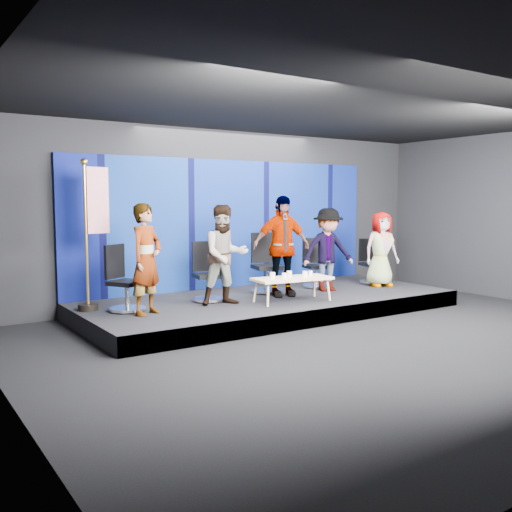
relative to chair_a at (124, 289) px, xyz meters
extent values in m
plane|color=black|center=(2.77, -2.65, -0.65)|extent=(10.00, 10.00, 0.00)
cube|color=black|center=(2.77, 1.35, 1.10)|extent=(10.00, 0.02, 3.50)
cube|color=black|center=(-2.23, -2.65, 1.10)|extent=(0.02, 8.00, 3.50)
cube|color=black|center=(2.77, -2.65, 2.85)|extent=(10.00, 8.00, 0.02)
cube|color=black|center=(2.77, -0.15, -0.50)|extent=(7.00, 3.00, 0.30)
cube|color=#070A56|center=(2.77, 1.30, 0.95)|extent=(7.00, 0.08, 2.60)
cylinder|color=silver|center=(0.03, -0.05, -0.32)|extent=(0.83, 0.83, 0.06)
cylinder|color=silver|center=(0.03, -0.05, -0.09)|extent=(0.07, 0.07, 0.40)
cube|color=black|center=(0.03, -0.05, 0.11)|extent=(0.66, 0.66, 0.07)
cube|color=black|center=(-0.09, 0.16, 0.44)|extent=(0.41, 0.27, 0.56)
imported|color=black|center=(0.20, -0.47, 0.52)|extent=(0.76, 0.68, 1.74)
cylinder|color=silver|center=(1.57, 0.03, -0.32)|extent=(0.69, 0.69, 0.06)
cylinder|color=silver|center=(1.57, 0.03, -0.10)|extent=(0.07, 0.07, 0.40)
cube|color=black|center=(1.57, 0.03, 0.10)|extent=(0.55, 0.55, 0.07)
cube|color=black|center=(1.61, 0.26, 0.43)|extent=(0.44, 0.12, 0.55)
imported|color=black|center=(1.65, -0.41, 0.50)|extent=(0.93, 0.78, 1.71)
cylinder|color=silver|center=(2.97, 0.22, -0.32)|extent=(0.79, 0.79, 0.07)
cylinder|color=silver|center=(2.97, 0.22, -0.07)|extent=(0.08, 0.08, 0.43)
cube|color=black|center=(2.97, 0.22, 0.15)|extent=(0.63, 0.63, 0.08)
cube|color=black|center=(3.04, 0.47, 0.50)|extent=(0.48, 0.17, 0.60)
imported|color=black|center=(2.97, -0.23, 0.58)|extent=(1.18, 0.71, 1.87)
cylinder|color=silver|center=(4.19, 0.20, -0.33)|extent=(0.69, 0.69, 0.06)
cylinder|color=silver|center=(4.19, 0.20, -0.11)|extent=(0.07, 0.07, 0.38)
cube|color=black|center=(4.19, 0.20, 0.08)|extent=(0.55, 0.55, 0.07)
cube|color=black|center=(4.24, 0.42, 0.40)|extent=(0.42, 0.14, 0.52)
imported|color=black|center=(4.10, -0.24, 0.46)|extent=(1.17, 0.84, 1.63)
cylinder|color=silver|center=(5.57, 0.01, -0.33)|extent=(0.65, 0.65, 0.05)
cylinder|color=silver|center=(5.57, 0.01, -0.12)|extent=(0.06, 0.06, 0.36)
cube|color=black|center=(5.57, 0.01, 0.06)|extent=(0.52, 0.52, 0.06)
cube|color=black|center=(5.62, 0.22, 0.35)|extent=(0.39, 0.13, 0.49)
imported|color=black|center=(5.41, -0.41, 0.42)|extent=(0.85, 0.65, 1.55)
cube|color=tan|center=(2.78, -0.83, 0.06)|extent=(1.46, 0.74, 0.04)
cylinder|color=tan|center=(2.14, -0.99, -0.16)|extent=(0.04, 0.04, 0.39)
cylinder|color=tan|center=(2.19, -0.53, -0.16)|extent=(0.04, 0.04, 0.39)
cylinder|color=tan|center=(3.37, -1.12, -0.16)|extent=(0.04, 0.04, 0.39)
cylinder|color=tan|center=(3.42, -0.66, -0.16)|extent=(0.04, 0.04, 0.39)
cylinder|color=white|center=(2.41, -0.75, 0.13)|extent=(0.09, 0.09, 0.11)
cylinder|color=white|center=(2.58, -0.87, 0.13)|extent=(0.08, 0.08, 0.10)
cylinder|color=white|center=(2.79, -0.73, 0.13)|extent=(0.09, 0.09, 0.11)
cylinder|color=white|center=(2.99, -0.92, 0.13)|extent=(0.09, 0.09, 0.11)
cylinder|color=white|center=(3.22, -0.79, 0.12)|extent=(0.07, 0.07, 0.08)
cylinder|color=black|center=(-0.48, 0.38, -0.30)|extent=(0.33, 0.33, 0.10)
cylinder|color=gold|center=(-0.48, 0.38, 0.87)|extent=(0.04, 0.04, 2.24)
sphere|color=gold|center=(-0.48, 0.38, 2.04)|extent=(0.11, 0.11, 0.11)
cube|color=red|center=(-0.27, 0.40, 1.43)|extent=(0.39, 0.14, 1.07)
camera|label=1|loc=(-3.27, -8.76, 1.43)|focal=40.00mm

